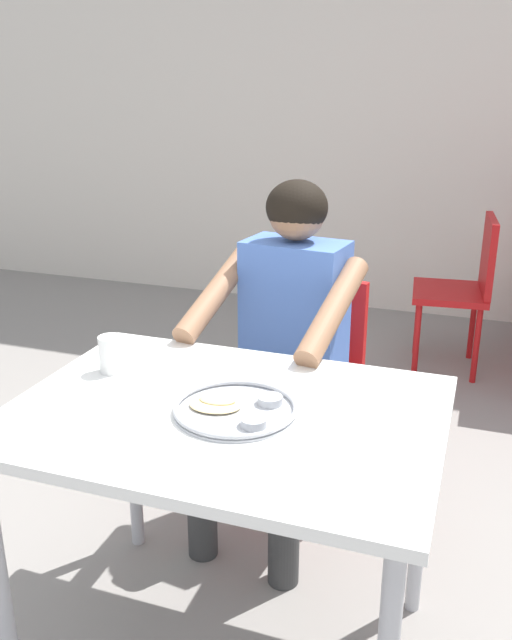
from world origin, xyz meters
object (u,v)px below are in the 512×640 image
at_px(thali_tray, 236,408).
at_px(chair_foreground, 305,372).
at_px(drinking_cup, 111,353).
at_px(chair_red_left, 465,282).
at_px(table_foreground, 226,439).
at_px(diner_foreground, 284,331).

height_order(thali_tray, chair_foreground, chair_foreground).
xyz_separation_m(drinking_cup, chair_foreground, (0.36, 0.74, -0.32)).
distance_m(drinking_cup, chair_red_left, 2.36).
bearing_deg(chair_foreground, thali_tray, -86.38).
xyz_separation_m(table_foreground, chair_foreground, (-0.02, 0.85, -0.17)).
relative_size(chair_foreground, diner_foreground, 0.68).
xyz_separation_m(chair_foreground, diner_foreground, (-0.02, -0.22, 0.24)).
relative_size(drinking_cup, chair_red_left, 0.12).
relative_size(table_foreground, chair_foreground, 1.27).
distance_m(diner_foreground, chair_red_left, 1.74).
bearing_deg(chair_red_left, table_foreground, -101.91).
relative_size(diner_foreground, chair_red_left, 1.42).
bearing_deg(chair_red_left, thali_tray, -101.09).
bearing_deg(diner_foreground, chair_red_left, 72.31).
distance_m(chair_foreground, diner_foreground, 0.32).
bearing_deg(thali_tray, chair_foreground, 93.62).
relative_size(thali_tray, chair_foreground, 0.37).
bearing_deg(diner_foreground, drinking_cup, -122.83).
xyz_separation_m(table_foreground, thali_tray, (0.03, -0.01, 0.10)).
distance_m(table_foreground, thali_tray, 0.10).
relative_size(drinking_cup, chair_foreground, 0.12).
distance_m(thali_tray, diner_foreground, 0.65).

